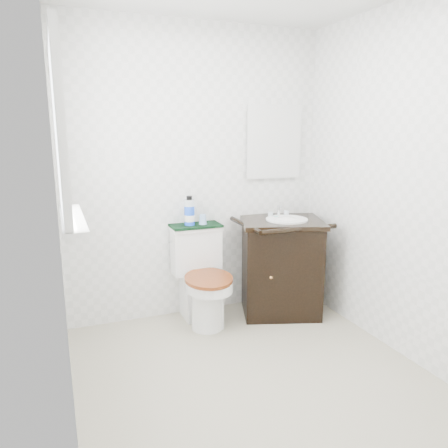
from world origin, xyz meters
TOP-DOWN VIEW (x-y plane):
  - floor at (0.00, 0.00)m, footprint 2.40×2.40m
  - wall_back at (0.00, 1.20)m, footprint 2.40×0.00m
  - wall_front at (0.00, -1.20)m, footprint 2.40×0.00m
  - wall_left at (-1.10, 0.00)m, footprint 0.00×2.40m
  - wall_right at (1.10, 0.00)m, footprint 0.00×2.40m
  - window at (-1.07, 0.25)m, footprint 0.02×0.70m
  - mirror at (0.70, 1.18)m, footprint 0.50×0.02m
  - toilet at (-0.05, 0.97)m, footprint 0.43×0.65m
  - vanity at (0.65, 0.90)m, footprint 0.82×0.76m
  - trash_bin at (0.00, 0.83)m, footprint 0.23×0.20m
  - towel at (-0.05, 1.09)m, footprint 0.41×0.22m
  - mouthwash_bottle at (-0.10, 1.09)m, footprint 0.08×0.08m
  - cup at (0.01, 1.08)m, footprint 0.07×0.07m
  - soap_bar at (0.64, 0.99)m, footprint 0.06×0.04m

SIDE VIEW (x-z plane):
  - floor at x=0.00m, z-range 0.00..0.00m
  - trash_bin at x=0.00m, z-range 0.00..0.28m
  - toilet at x=-0.05m, z-range -0.05..0.73m
  - vanity at x=0.65m, z-range -0.03..0.89m
  - towel at x=-0.05m, z-range 0.78..0.80m
  - soap_bar at x=0.64m, z-range 0.82..0.84m
  - cup at x=0.01m, z-range 0.80..0.88m
  - mouthwash_bottle at x=-0.10m, z-range 0.79..1.03m
  - wall_back at x=0.00m, z-range 0.00..2.40m
  - wall_front at x=0.00m, z-range 0.00..2.40m
  - wall_left at x=-1.10m, z-range 0.00..2.40m
  - wall_right at x=1.10m, z-range 0.00..2.40m
  - mirror at x=0.70m, z-range 1.15..1.75m
  - window at x=-1.07m, z-range 1.10..2.00m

